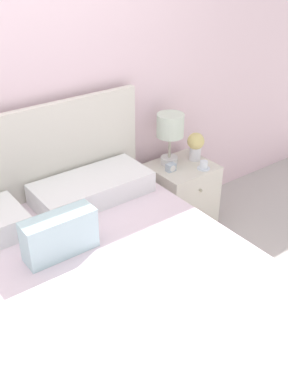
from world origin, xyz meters
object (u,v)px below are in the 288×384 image
(bed, at_px, (94,321))
(nightstand, at_px, (181,196))
(alarm_clock, at_px, (171,167))
(table_lamp, at_px, (170,130))
(teacup, at_px, (204,165))
(flower_vase, at_px, (196,145))

(bed, relative_size, nightstand, 3.80)
(bed, xyz_separation_m, alarm_clock, (1.10, 0.72, 0.26))
(table_lamp, distance_m, teacup, 0.36)
(teacup, bearing_deg, flower_vase, 70.93)
(alarm_clock, bearing_deg, bed, -147.05)
(bed, distance_m, flower_vase, 1.61)
(nightstand, distance_m, table_lamp, 0.56)
(table_lamp, xyz_separation_m, teacup, (0.15, -0.22, -0.25))
(nightstand, xyz_separation_m, alarm_clock, (-0.13, -0.02, 0.30))
(flower_vase, distance_m, teacup, 0.19)
(nightstand, relative_size, teacup, 5.65)
(flower_vase, distance_m, alarm_clock, 0.29)
(flower_vase, height_order, alarm_clock, flower_vase)
(flower_vase, height_order, teacup, flower_vase)
(nightstand, bearing_deg, bed, -149.28)
(table_lamp, distance_m, flower_vase, 0.26)
(flower_vase, bearing_deg, alarm_clock, -172.13)
(bed, height_order, flower_vase, bed)
(flower_vase, xyz_separation_m, teacup, (-0.05, -0.15, -0.10))
(teacup, xyz_separation_m, alarm_clock, (-0.22, 0.12, 0.00))
(table_lamp, bearing_deg, teacup, -55.75)
(teacup, relative_size, alarm_clock, 1.38)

